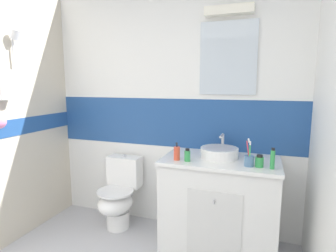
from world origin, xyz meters
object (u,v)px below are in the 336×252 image
(soap_dispenser, at_px, (177,153))
(toothpaste_tube_upright, at_px, (273,159))
(sink_basin, at_px, (219,152))
(toothbrush_cup, at_px, (249,160))
(lotion_bottle_short, at_px, (187,155))
(toilet, at_px, (119,195))
(hair_gel_jar, at_px, (259,161))

(soap_dispenser, xyz_separation_m, toothpaste_tube_upright, (0.77, 0.00, 0.02))
(sink_basin, bearing_deg, soap_dispenser, -149.33)
(toothbrush_cup, relative_size, soap_dispenser, 1.43)
(lotion_bottle_short, bearing_deg, soap_dispenser, 174.80)
(toilet, relative_size, soap_dispenser, 4.77)
(hair_gel_jar, bearing_deg, toothbrush_cup, -175.70)
(toothbrush_cup, bearing_deg, toothpaste_tube_upright, -4.89)
(soap_dispenser, bearing_deg, toothpaste_tube_upright, 0.14)
(soap_dispenser, relative_size, hair_gel_jar, 1.57)
(sink_basin, bearing_deg, hair_gel_jar, -27.25)
(sink_basin, distance_m, toilet, 1.17)
(lotion_bottle_short, height_order, hair_gel_jar, lotion_bottle_short)
(sink_basin, xyz_separation_m, lotion_bottle_short, (-0.24, -0.21, 0.00))
(soap_dispenser, bearing_deg, toothbrush_cup, 1.60)
(sink_basin, xyz_separation_m, toilet, (-1.04, 0.01, -0.55))
(soap_dispenser, bearing_deg, hair_gel_jar, 1.91)
(hair_gel_jar, bearing_deg, toilet, 172.20)
(toothbrush_cup, bearing_deg, hair_gel_jar, 4.30)
(toilet, xyz_separation_m, lotion_bottle_short, (0.80, -0.22, 0.55))
(lotion_bottle_short, xyz_separation_m, hair_gel_jar, (0.58, 0.03, -0.01))
(soap_dispenser, bearing_deg, sink_basin, 30.67)
(lotion_bottle_short, bearing_deg, toilet, 164.59)
(toilet, bearing_deg, hair_gel_jar, -7.80)
(toilet, bearing_deg, lotion_bottle_short, -15.41)
(sink_basin, distance_m, hair_gel_jar, 0.38)
(toilet, distance_m, lotion_bottle_short, 0.99)
(soap_dispenser, distance_m, hair_gel_jar, 0.68)
(toilet, height_order, hair_gel_jar, hair_gel_jar)
(soap_dispenser, distance_m, toothpaste_tube_upright, 0.77)
(toothbrush_cup, height_order, toothpaste_tube_upright, toothbrush_cup)
(sink_basin, bearing_deg, lotion_bottle_short, -138.98)
(lotion_bottle_short, distance_m, hair_gel_jar, 0.58)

